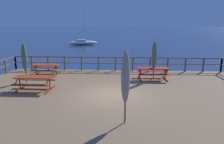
{
  "coord_description": "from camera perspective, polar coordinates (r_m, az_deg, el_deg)",
  "views": [
    {
      "loc": [
        0.65,
        -10.31,
        4.27
      ],
      "look_at": [
        0.0,
        0.88,
        1.67
      ],
      "focal_mm": 33.34,
      "sensor_mm": 36.0,
      "label": 1
    }
  ],
  "objects": [
    {
      "name": "wooden_deck",
      "position": [
        11.05,
        -0.27,
        -7.8
      ],
      "size": [
        16.49,
        11.74,
        0.67
      ],
      "primitive_type": "cube",
      "color": "#846647",
      "rests_on": "ground"
    },
    {
      "name": "picnic_table_mid_right",
      "position": [
        12.28,
        -20.5,
        -2.1
      ],
      "size": [
        2.08,
        1.41,
        0.78
      ],
      "color": "#993819",
      "rests_on": "wooden_deck"
    },
    {
      "name": "picnic_table_back_right",
      "position": [
        15.64,
        -17.67,
        1.22
      ],
      "size": [
        1.88,
        1.47,
        0.78
      ],
      "color": "#993819",
      "rests_on": "wooden_deck"
    },
    {
      "name": "patio_umbrella_tall_mid_right",
      "position": [
        13.91,
        11.5,
        4.44
      ],
      "size": [
        0.32,
        0.32,
        2.49
      ],
      "color": "#4C3828",
      "rests_on": "wooden_deck"
    },
    {
      "name": "railing_waterside_far",
      "position": [
        16.29,
        0.98,
        2.9
      ],
      "size": [
        16.29,
        0.1,
        1.09
      ],
      "color": "brown",
      "rests_on": "wooden_deck"
    },
    {
      "name": "patio_umbrella_short_front",
      "position": [
        13.96,
        -22.9,
        3.6
      ],
      "size": [
        0.32,
        0.32,
        2.45
      ],
      "color": "#4C3828",
      "rests_on": "wooden_deck"
    },
    {
      "name": "picnic_table_mid_centre",
      "position": [
        14.04,
        11.1,
        0.32
      ],
      "size": [
        2.12,
        1.5,
        0.78
      ],
      "color": "maroon",
      "rests_on": "wooden_deck"
    },
    {
      "name": "patio_umbrella_tall_back_left",
      "position": [
        7.42,
        3.73,
        -1.65
      ],
      "size": [
        0.32,
        0.32,
        2.7
      ],
      "color": "#4C3828",
      "rests_on": "wooden_deck"
    },
    {
      "name": "sailboat_distant",
      "position": [
        43.89,
        -8.01,
        8.02
      ],
      "size": [
        6.2,
        3.72,
        7.72
      ],
      "color": "white",
      "rests_on": "ground"
    },
    {
      "name": "ground_plane",
      "position": [
        11.17,
        -0.26,
        -9.41
      ],
      "size": [
        600.0,
        600.0,
        0.0
      ],
      "primitive_type": "plane",
      "color": "navy"
    }
  ]
}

